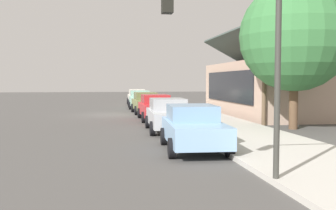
# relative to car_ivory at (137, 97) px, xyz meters

# --- Properties ---
(ground_plane) EXTENTS (120.00, 120.00, 0.00)m
(ground_plane) POSITION_rel_car_ivory_xyz_m (12.33, -2.78, -0.82)
(ground_plane) COLOR #4C4947
(sidewalk_curb) EXTENTS (60.00, 4.20, 0.16)m
(sidewalk_curb) POSITION_rel_car_ivory_xyz_m (12.33, 2.82, -0.74)
(sidewalk_curb) COLOR beige
(sidewalk_curb) RESTS_ON ground
(car_ivory) EXTENTS (4.82, 2.13, 1.59)m
(car_ivory) POSITION_rel_car_ivory_xyz_m (0.00, 0.00, 0.00)
(car_ivory) COLOR silver
(car_ivory) RESTS_ON ground
(car_seafoam) EXTENTS (4.37, 2.15, 1.59)m
(car_seafoam) POSITION_rel_car_ivory_xyz_m (5.76, -0.16, -0.00)
(car_seafoam) COLOR #9ED1BC
(car_seafoam) RESTS_ON ground
(car_olive) EXTENTS (4.56, 2.12, 1.59)m
(car_olive) POSITION_rel_car_ivory_xyz_m (11.25, -0.17, -0.00)
(car_olive) COLOR olive
(car_olive) RESTS_ON ground
(car_cherry) EXTENTS (4.87, 2.09, 1.59)m
(car_cherry) POSITION_rel_car_ivory_xyz_m (16.52, -0.05, 0.00)
(car_cherry) COLOR red
(car_cherry) RESTS_ON ground
(car_silver) EXTENTS (4.68, 2.19, 1.59)m
(car_silver) POSITION_rel_car_ivory_xyz_m (22.13, -0.13, 0.00)
(car_silver) COLOR silver
(car_silver) RESTS_ON ground
(car_skyblue) EXTENTS (4.43, 2.26, 1.59)m
(car_skyblue) POSITION_rel_car_ivory_xyz_m (27.47, -0.08, -0.00)
(car_skyblue) COLOR #8CB7E0
(car_skyblue) RESTS_ON ground
(storefront_building) EXTENTS (13.05, 8.01, 5.95)m
(storefront_building) POSITION_rel_car_ivory_xyz_m (14.27, 9.20, 1.22)
(storefront_building) COLOR tan
(storefront_building) RESTS_ON ground
(shade_tree) EXTENTS (5.56, 5.56, 7.48)m
(shade_tree) POSITION_rel_car_ivory_xyz_m (22.33, 6.28, 3.88)
(shade_tree) COLOR brown
(shade_tree) RESTS_ON ground
(traffic_light_main) EXTENTS (0.37, 2.79, 5.20)m
(traffic_light_main) POSITION_rel_car_ivory_xyz_m (32.38, -0.24, 2.67)
(traffic_light_main) COLOR #383833
(traffic_light_main) RESTS_ON ground
(utility_pole_wooden) EXTENTS (1.80, 0.24, 7.50)m
(utility_pole_wooden) POSITION_rel_car_ivory_xyz_m (20.59, 5.42, 3.11)
(utility_pole_wooden) COLOR brown
(utility_pole_wooden) RESTS_ON ground
(fire_hydrant_red) EXTENTS (0.22, 0.22, 0.71)m
(fire_hydrant_red) POSITION_rel_car_ivory_xyz_m (13.68, 1.42, -0.32)
(fire_hydrant_red) COLOR red
(fire_hydrant_red) RESTS_ON sidewalk_curb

